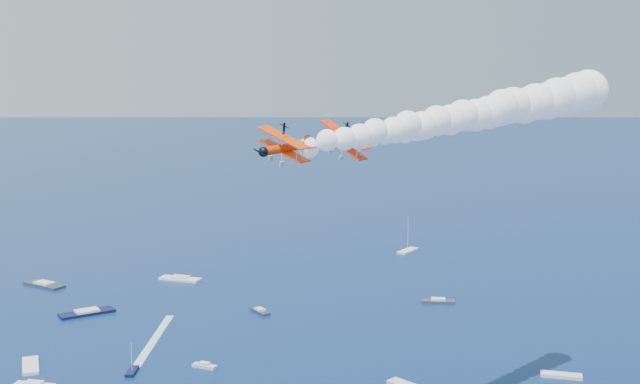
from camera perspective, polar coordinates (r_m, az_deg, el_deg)
biplane_lead at (r=120.74m, az=1.74°, el=3.38°), size 9.55×11.68×9.30m
biplane_trail at (r=88.60m, az=-2.37°, el=3.06°), size 7.79×9.15×6.79m
smoke_trail_lead at (r=143.35m, az=10.46°, el=5.05°), size 61.52×22.08×10.74m
smoke_trail_trail at (r=109.55m, az=10.29°, el=5.27°), size 61.28×17.03×10.74m
spectator_boats at (r=208.50m, az=-16.30°, el=-10.01°), size 224.47×178.51×0.70m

